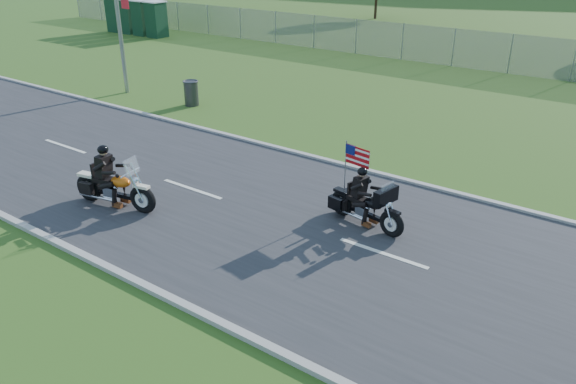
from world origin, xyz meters
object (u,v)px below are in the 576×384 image
Objects in this scene: porta_toilet_d at (117,15)px; porta_toilet_a at (156,20)px; motorcycle_lead at (113,188)px; motorcycle_follow at (366,207)px; porta_toilet_b at (143,18)px; porta_toilet_c at (129,17)px; trash_can at (191,93)px.

porta_toilet_a is at bearing 0.00° from porta_toilet_d.
porta_toilet_a and porta_toilet_d have the same top height.
motorcycle_follow is at bearing 15.12° from motorcycle_lead.
porta_toilet_b and porta_toilet_d have the same top height.
porta_toilet_c and porta_toilet_d have the same top height.
porta_toilet_d is (-1.40, 0.00, 0.00)m from porta_toilet_c.
trash_can is at bearing -30.82° from porta_toilet_d.
motorcycle_lead is (20.47, -18.93, -0.60)m from porta_toilet_b.
motorcycle_lead is 6.61m from motorcycle_follow.
motorcycle_lead is 1.13× the size of motorcycle_follow.
porta_toilet_b is 2.26× the size of trash_can.
porta_toilet_d is (-2.80, 0.00, 0.00)m from porta_toilet_b.
motorcycle_lead is at bearing -39.13° from porta_toilet_d.
porta_toilet_d is 0.90× the size of motorcycle_lead.
porta_toilet_d is (-4.20, 0.00, 0.00)m from porta_toilet_a.
porta_toilet_a is at bearing 157.77° from motorcycle_follow.
porta_toilet_b is at bearing 125.96° from motorcycle_lead.
trash_can is at bearing 111.19° from motorcycle_lead.
porta_toilet_c is 1.00× the size of porta_toilet_d.
motorcycle_follow is at bearing -32.62° from porta_toilet_a.
porta_toilet_b and porta_toilet_c have the same top height.
porta_toilet_d reaches higher than motorcycle_follow.
motorcycle_follow is (27.79, -16.00, -0.63)m from porta_toilet_c.
porta_toilet_b is (-1.40, 0.00, 0.00)m from porta_toilet_a.
trash_can is at bearing -37.84° from porta_toilet_a.
porta_toilet_c is 19.89m from trash_can.
motorcycle_lead is at bearing -44.79° from porta_toilet_a.
porta_toilet_b is 1.40m from porta_toilet_c.
porta_toilet_a is 4.20m from porta_toilet_d.
porta_toilet_b is at bearing 144.79° from trash_can.
porta_toilet_d is at bearing 180.00° from porta_toilet_c.
porta_toilet_a is 2.80m from porta_toilet_c.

